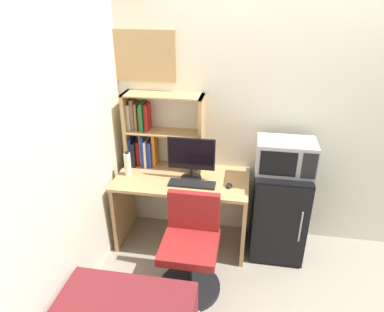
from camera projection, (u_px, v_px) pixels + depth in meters
wall_back at (334, 117)px, 3.13m from camera, size 6.40×0.04×2.60m
wall_left at (18, 190)px, 2.00m from camera, size 0.04×4.40×2.60m
desk at (182, 198)px, 3.37m from camera, size 1.24×0.63×0.74m
hutch_bookshelf at (152, 133)px, 3.36m from camera, size 0.75×0.23×0.73m
monitor at (191, 157)px, 3.16m from camera, size 0.43×0.19×0.41m
keyboard at (192, 184)px, 3.15m from camera, size 0.42×0.13×0.02m
computer_mouse at (229, 186)px, 3.12m from camera, size 0.05×0.08×0.03m
water_bottle at (128, 164)px, 3.28m from camera, size 0.06×0.06×0.24m
mini_fridge at (278, 212)px, 3.30m from camera, size 0.48×0.53×0.87m
microwave at (286, 156)px, 3.05m from camera, size 0.50×0.33×0.29m
desk_chair at (191, 251)px, 2.91m from camera, size 0.53×0.53×0.84m
wall_corkboard at (144, 56)px, 3.15m from camera, size 0.60×0.02×0.46m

